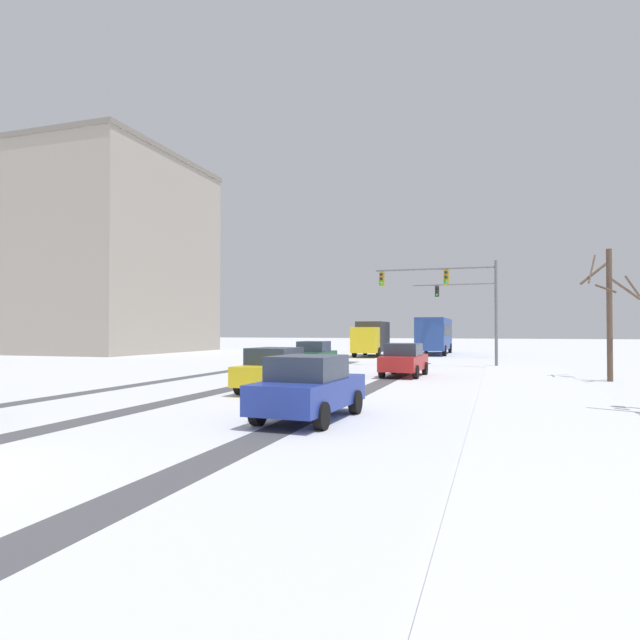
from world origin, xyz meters
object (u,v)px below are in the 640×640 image
object	(u,v)px
car_yellow_cab_third	(276,370)
bus_oncoming	(435,333)
car_dark_green_lead	(314,355)
office_building_far_left_block	(91,257)
traffic_signal_far_right	(472,304)
box_truck_delivery	(371,337)
bare_tree_sidewalk_mid	(610,308)
car_blue_fourth	(309,387)
traffic_signal_near_right	(452,291)
car_red_second	(404,360)

from	to	relation	value
car_yellow_cab_third	bus_oncoming	size ratio (longest dim) A/B	0.38
car_dark_green_lead	office_building_far_left_block	distance (m)	36.56
car_yellow_cab_third	traffic_signal_far_right	bearing A→B (deg)	78.34
bus_oncoming	box_truck_delivery	bearing A→B (deg)	-128.84
traffic_signal_far_right	bare_tree_sidewalk_mid	bearing A→B (deg)	-71.27
car_yellow_cab_third	car_blue_fourth	world-z (taller)	same
traffic_signal_near_right	car_dark_green_lead	world-z (taller)	traffic_signal_near_right
car_dark_green_lead	car_yellow_cab_third	size ratio (longest dim) A/B	1.00
car_blue_fourth	box_truck_delivery	distance (m)	33.92
car_red_second	car_blue_fourth	world-z (taller)	same
car_dark_green_lead	box_truck_delivery	size ratio (longest dim) A/B	0.55
bus_oncoming	car_dark_green_lead	bearing A→B (deg)	-101.65
bus_oncoming	bare_tree_sidewalk_mid	distance (m)	27.67
car_dark_green_lead	car_blue_fourth	bearing A→B (deg)	-71.81
bus_oncoming	box_truck_delivery	size ratio (longest dim) A/B	1.47
car_dark_green_lead	car_red_second	world-z (taller)	same
traffic_signal_far_right	bus_oncoming	xyz separation A→B (m)	(-3.64, 5.91, -2.48)
traffic_signal_near_right	box_truck_delivery	world-z (taller)	traffic_signal_near_right
car_yellow_cab_third	bus_oncoming	distance (m)	34.03
box_truck_delivery	bare_tree_sidewalk_mid	distance (m)	24.87
bare_tree_sidewalk_mid	car_blue_fourth	bearing A→B (deg)	-124.03
car_dark_green_lead	office_building_far_left_block	size ratio (longest dim) A/B	0.20
traffic_signal_near_right	bare_tree_sidewalk_mid	xyz separation A→B (m)	(7.38, -7.64, -1.47)
car_blue_fourth	car_yellow_cab_third	bearing A→B (deg)	120.35
car_dark_green_lead	bus_oncoming	xyz separation A→B (m)	(4.59, 22.25, 1.18)
bus_oncoming	traffic_signal_far_right	bearing A→B (deg)	-58.40
car_blue_fourth	bus_oncoming	bearing A→B (deg)	91.52
bare_tree_sidewalk_mid	office_building_far_left_block	world-z (taller)	office_building_far_left_block
car_yellow_cab_third	bare_tree_sidewalk_mid	bearing A→B (deg)	33.62
car_blue_fourth	office_building_far_left_block	xyz separation A→B (m)	(-36.55, 34.29, 9.31)
car_blue_fourth	office_building_far_left_block	world-z (taller)	office_building_far_left_block
car_dark_green_lead	box_truck_delivery	xyz separation A→B (m)	(-0.23, 16.26, 0.82)
traffic_signal_near_right	bus_oncoming	distance (m)	18.44
car_blue_fourth	car_red_second	bearing A→B (deg)	89.20
box_truck_delivery	car_blue_fourth	bearing A→B (deg)	-80.04
car_red_second	bare_tree_sidewalk_mid	xyz separation A→B (m)	(9.09, 0.12, 2.42)
bus_oncoming	bare_tree_sidewalk_mid	size ratio (longest dim) A/B	1.88
traffic_signal_far_right	box_truck_delivery	xyz separation A→B (m)	(-8.46, -0.08, -2.84)
bare_tree_sidewalk_mid	office_building_far_left_block	size ratio (longest dim) A/B	0.28
traffic_signal_far_right	car_blue_fourth	size ratio (longest dim) A/B	1.64
car_red_second	bare_tree_sidewalk_mid	bearing A→B (deg)	0.76
office_building_far_left_block	car_dark_green_lead	bearing A→B (deg)	-29.01
traffic_signal_far_right	bus_oncoming	bearing A→B (deg)	121.60
car_blue_fourth	bare_tree_sidewalk_mid	bearing A→B (deg)	55.97
traffic_signal_far_right	traffic_signal_near_right	xyz separation A→B (m)	(-0.69, -12.09, 0.23)
car_blue_fourth	bare_tree_sidewalk_mid	world-z (taller)	bare_tree_sidewalk_mid
car_yellow_cab_third	box_truck_delivery	world-z (taller)	box_truck_delivery
car_yellow_cab_third	office_building_far_left_block	world-z (taller)	office_building_far_left_block
car_red_second	box_truck_delivery	xyz separation A→B (m)	(-6.05, 19.78, 0.82)
box_truck_delivery	car_red_second	bearing A→B (deg)	-72.98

